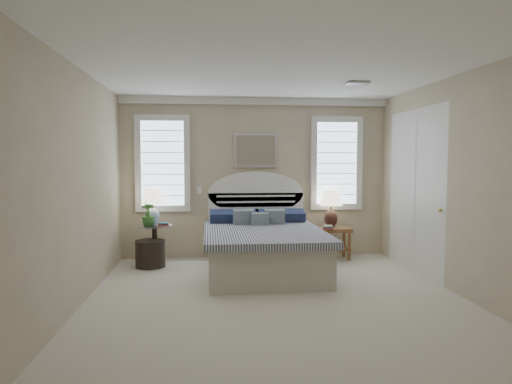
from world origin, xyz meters
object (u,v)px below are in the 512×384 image
object	(u,v)px
side_table_left	(155,240)
lamp_right	(331,204)
bed	(263,245)
floor_pot	(150,254)
nightstand_right	(335,236)
lamp_left	(152,202)

from	to	relation	value
side_table_left	lamp_right	xyz separation A→B (m)	(2.90, 0.20, 0.53)
bed	lamp_right	size ratio (longest dim) A/B	3.60
side_table_left	floor_pot	size ratio (longest dim) A/B	1.38
bed	floor_pot	world-z (taller)	bed
nightstand_right	floor_pot	xyz separation A→B (m)	(-3.00, -0.27, -0.18)
bed	nightstand_right	xyz separation A→B (m)	(1.30, 0.69, 0.00)
side_table_left	floor_pot	xyz separation A→B (m)	(-0.05, -0.17, -0.18)
bed	side_table_left	xyz separation A→B (m)	(-1.65, 0.59, 0.00)
side_table_left	floor_pot	bearing A→B (deg)	-106.28
floor_pot	lamp_left	world-z (taller)	lamp_left
lamp_right	nightstand_right	bearing A→B (deg)	-64.61
lamp_left	side_table_left	bearing A→B (deg)	-63.52
side_table_left	floor_pot	world-z (taller)	side_table_left
lamp_left	nightstand_right	bearing A→B (deg)	0.58
side_table_left	lamp_right	world-z (taller)	lamp_right
nightstand_right	bed	bearing A→B (deg)	-151.97
floor_pot	nightstand_right	bearing A→B (deg)	5.13
floor_pot	lamp_right	xyz separation A→B (m)	(2.95, 0.37, 0.71)
bed	side_table_left	distance (m)	1.75
floor_pot	lamp_left	distance (m)	0.81
lamp_right	lamp_left	bearing A→B (deg)	-177.48
side_table_left	lamp_left	world-z (taller)	lamp_left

